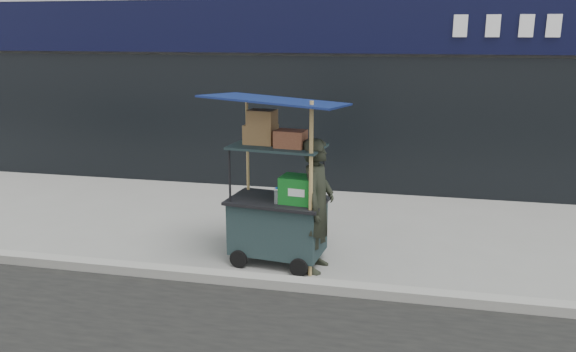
# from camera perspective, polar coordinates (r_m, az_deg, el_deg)

# --- Properties ---
(ground) EXTENTS (80.00, 80.00, 0.00)m
(ground) POSITION_cam_1_polar(r_m,az_deg,el_deg) (6.69, -1.53, -10.44)
(ground) COLOR gray
(ground) RESTS_ON ground
(curb) EXTENTS (80.00, 0.18, 0.12)m
(curb) POSITION_cam_1_polar(r_m,az_deg,el_deg) (6.49, -1.96, -10.68)
(curb) COLOR gray
(curb) RESTS_ON ground
(vendor_cart) EXTENTS (1.69, 1.29, 2.12)m
(vendor_cart) POSITION_cam_1_polar(r_m,az_deg,el_deg) (6.90, -0.96, -2.99)
(vendor_cart) COLOR #19292B
(vendor_cart) RESTS_ON ground
(vendor_man) EXTENTS (0.45, 0.63, 1.62)m
(vendor_man) POSITION_cam_1_polar(r_m,az_deg,el_deg) (6.69, 3.00, -2.99)
(vendor_man) COLOR black
(vendor_man) RESTS_ON ground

